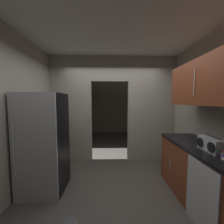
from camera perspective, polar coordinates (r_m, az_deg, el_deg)
ground at (r=2.84m, az=1.44°, el=-30.14°), size 20.00×20.00×0.00m
kitchen_overhead_slab at (r=3.00m, az=1.13°, el=28.18°), size 3.73×6.79×0.06m
kitchen_partition at (r=3.73m, az=0.86°, el=2.63°), size 3.33×0.12×2.79m
adjoining_room_shell at (r=5.97m, az=-0.22°, el=2.41°), size 3.33×3.42×2.79m
refrigerator at (r=2.78m, az=-26.37°, el=-11.33°), size 0.71×0.71×1.75m
lower_cabinet_run at (r=2.75m, az=33.05°, el=-20.93°), size 0.66×1.65×0.93m
dishwasher at (r=2.26m, az=32.87°, el=-27.62°), size 0.02×0.56×0.87m
upper_cabinet_counterside at (r=2.51m, az=34.47°, el=10.14°), size 0.36×1.49×0.69m
boombox at (r=2.37m, az=36.15°, el=-10.82°), size 0.21×0.36×0.22m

